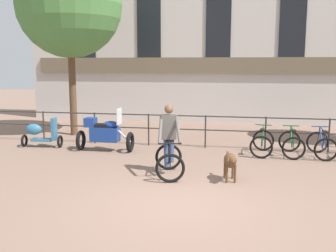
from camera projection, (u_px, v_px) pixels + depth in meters
ground_plane at (180, 203)px, 7.63m from camera, size 60.00×60.00×0.00m
canal_railing at (206, 126)px, 12.56m from camera, size 15.05×0.05×1.05m
building_facade at (219, 29)px, 17.62m from camera, size 18.00×0.72×8.48m
cyclist_with_bike at (169, 144)px, 9.51m from camera, size 0.92×1.29×1.70m
dog at (230, 161)px, 8.99m from camera, size 0.38×0.91×0.67m
parked_motorcycle at (105, 133)px, 12.10m from camera, size 1.73×0.63×1.35m
parked_bicycle_near_lamp at (262, 143)px, 11.66m from camera, size 0.77×1.17×0.86m
parked_bicycle_mid_left at (292, 144)px, 11.50m from camera, size 0.66×1.11×0.86m
parked_bicycle_mid_right at (322, 145)px, 11.35m from camera, size 0.71×1.14×0.86m
parked_scooter at (40, 133)px, 12.69m from camera, size 1.31×0.52×0.96m
tree_canalside_left at (69, 5)px, 14.18m from camera, size 3.81×3.81×6.68m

